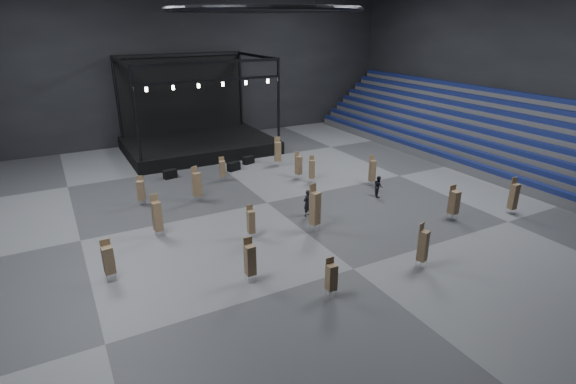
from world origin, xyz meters
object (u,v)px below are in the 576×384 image
chair_stack_0 (372,170)px  chair_stack_11 (454,202)px  chair_stack_5 (108,259)px  chair_stack_7 (250,259)px  chair_stack_9 (251,221)px  stage (197,136)px  chair_stack_1 (315,207)px  chair_stack_14 (222,168)px  man_center (307,203)px  chair_stack_15 (331,276)px  chair_stack_10 (278,151)px  chair_stack_6 (157,215)px  chair_stack_13 (298,165)px  chair_stack_4 (197,184)px  chair_stack_8 (423,245)px  flight_case_left (170,174)px  chair_stack_2 (312,169)px  chair_stack_3 (141,190)px  flight_case_right (248,160)px  crew_member (378,186)px  flight_case_mid (234,166)px  chair_stack_12 (514,196)px

chair_stack_0 → chair_stack_11: 7.82m
chair_stack_0 → chair_stack_5: bearing=-157.8°
chair_stack_7 → chair_stack_9: (2.01, 4.41, -0.15)m
stage → chair_stack_1: (0.64, -21.71, 0.10)m
chair_stack_0 → chair_stack_14: size_ratio=1.22×
chair_stack_9 → man_center: bearing=17.6°
stage → chair_stack_9: stage is taller
chair_stack_15 → chair_stack_10: bearing=71.2°
chair_stack_0 → chair_stack_6: chair_stack_6 is taller
chair_stack_11 → chair_stack_6: bearing=155.0°
chair_stack_1 → chair_stack_6: (-8.81, 3.82, -0.17)m
chair_stack_13 → chair_stack_6: bearing=-173.3°
chair_stack_4 → chair_stack_10: chair_stack_10 is taller
stage → chair_stack_13: bearing=-69.8°
chair_stack_1 → man_center: chair_stack_1 is taller
chair_stack_1 → chair_stack_5: bearing=166.7°
chair_stack_5 → chair_stack_9: bearing=2.7°
chair_stack_4 → chair_stack_0: bearing=-31.5°
chair_stack_14 → chair_stack_7: bearing=-96.0°
chair_stack_5 → man_center: bearing=5.6°
chair_stack_8 → chair_stack_5: bearing=136.2°
chair_stack_1 → flight_case_left: bearing=97.5°
chair_stack_1 → chair_stack_2: (4.48, 7.71, -0.40)m
chair_stack_5 → chair_stack_10: size_ratio=0.85×
chair_stack_5 → chair_stack_0: bearing=9.5°
chair_stack_1 → chair_stack_8: (2.71, -6.52, -0.27)m
chair_stack_3 → chair_stack_4: bearing=4.5°
chair_stack_1 → chair_stack_6: 9.61m
chair_stack_15 → chair_stack_11: bearing=18.0°
chair_stack_7 → chair_stack_3: bearing=100.9°
stage → flight_case_right: size_ratio=13.41×
chair_stack_3 → chair_stack_15: size_ratio=1.06×
crew_member → chair_stack_1: bearing=131.8°
flight_case_mid → man_center: man_center is taller
flight_case_left → crew_member: size_ratio=0.68×
man_center → chair_stack_14: bearing=-96.8°
chair_stack_3 → chair_stack_9: (4.74, -8.49, -0.03)m
flight_case_right → chair_stack_15: bearing=-103.4°
chair_stack_3 → chair_stack_5: 10.05m
chair_stack_7 → chair_stack_12: 19.12m
chair_stack_1 → chair_stack_2: chair_stack_1 is taller
chair_stack_4 → crew_member: bearing=-41.7°
chair_stack_15 → stage: bearing=86.5°
flight_case_left → crew_member: (12.65, -11.52, 0.44)m
chair_stack_2 → chair_stack_6: chair_stack_6 is taller
chair_stack_4 → chair_stack_6: 5.83m
chair_stack_1 → chair_stack_10: size_ratio=1.17×
chair_stack_9 → chair_stack_6: bearing=152.5°
chair_stack_0 → chair_stack_4: 13.71m
flight_case_right → chair_stack_4: chair_stack_4 is taller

